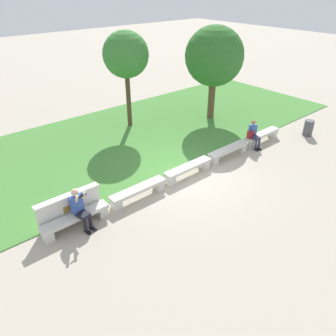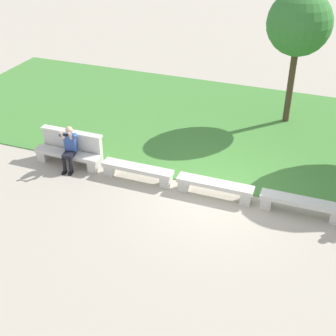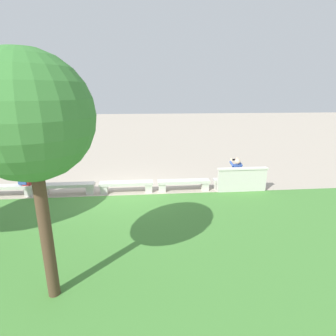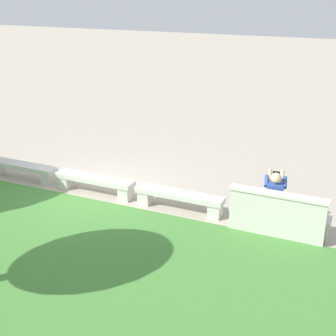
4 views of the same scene
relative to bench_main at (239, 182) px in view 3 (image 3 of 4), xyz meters
The scene contains 12 objects.
ground_plane 4.67m from the bench_main, ahead, with size 80.00×80.00×0.00m, color #B2A593.
grass_strip 6.40m from the bench_main, 43.25° to the left, with size 23.45×8.00×0.03m, color #478438.
bench_main is the anchor object (origin of this frame).
bench_near 2.33m from the bench_main, ahead, with size 2.14×0.40×0.45m.
bench_mid 4.66m from the bench_main, ahead, with size 2.14×0.40×0.45m.
bench_far 6.99m from the bench_main, ahead, with size 2.14×0.40×0.45m.
bench_end 9.31m from the bench_main, ahead, with size 2.14×0.40×0.45m.
backrest_wall_with_plaque 0.40m from the bench_main, 90.00° to the left, with size 2.04×0.24×1.01m.
person_photographer 0.46m from the bench_main, 26.44° to the right, with size 0.52×0.77×1.32m.
person_distant 8.57m from the bench_main, ahead, with size 0.47×0.71×1.26m.
backpack 8.46m from the bench_main, ahead, with size 0.28×0.24×0.43m.
tree_behind_wall 8.60m from the bench_main, 43.78° to the left, with size 2.15×2.15×4.61m.
Camera 3 is at (-0.76, 10.05, 3.92)m, focal length 28.00 mm.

